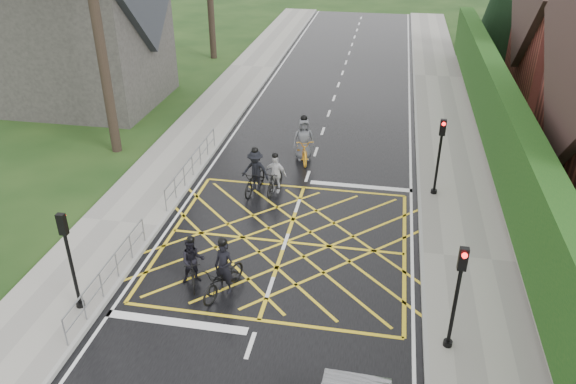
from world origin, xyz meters
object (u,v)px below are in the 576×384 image
(cyclist_front, at_px, (275,178))
(cyclist_lead, at_px, (303,145))
(cyclist_rear, at_px, (224,275))
(cyclist_mid, at_px, (255,175))
(cyclist_back, at_px, (192,266))

(cyclist_front, xyz_separation_m, cyclist_lead, (0.62, 3.15, 0.10))
(cyclist_rear, relative_size, cyclist_lead, 0.91)
(cyclist_mid, bearing_deg, cyclist_lead, 75.47)
(cyclist_mid, height_order, cyclist_front, cyclist_mid)
(cyclist_lead, bearing_deg, cyclist_front, -117.73)
(cyclist_rear, xyz_separation_m, cyclist_mid, (-0.56, 6.37, 0.07))
(cyclist_front, bearing_deg, cyclist_rear, -82.99)
(cyclist_back, height_order, cyclist_front, cyclist_front)
(cyclist_rear, xyz_separation_m, cyclist_back, (-1.07, 0.30, 0.00))
(cyclist_mid, distance_m, cyclist_lead, 3.49)
(cyclist_rear, relative_size, cyclist_mid, 1.03)
(cyclist_back, bearing_deg, cyclist_lead, 56.61)
(cyclist_rear, height_order, cyclist_back, cyclist_rear)
(cyclist_back, relative_size, cyclist_front, 0.98)
(cyclist_mid, bearing_deg, cyclist_rear, -75.74)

